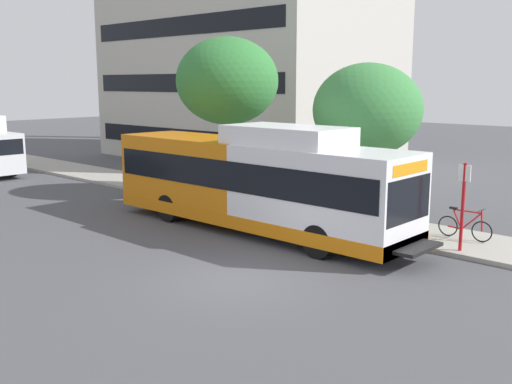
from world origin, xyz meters
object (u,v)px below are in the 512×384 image
(bicycle_parked, at_px, (465,226))
(street_tree_near_stop, at_px, (367,110))
(street_tree_mid_block, at_px, (227,81))
(transit_bus, at_px, (255,182))
(bus_stop_sign_pole, at_px, (463,200))

(bicycle_parked, height_order, street_tree_near_stop, street_tree_near_stop)
(bicycle_parked, bearing_deg, street_tree_near_stop, 82.98)
(bicycle_parked, relative_size, street_tree_near_stop, 0.32)
(street_tree_mid_block, bearing_deg, bicycle_parked, -92.45)
(transit_bus, relative_size, street_tree_mid_block, 1.80)
(street_tree_mid_block, bearing_deg, transit_bus, -126.27)
(transit_bus, height_order, street_tree_mid_block, street_tree_mid_block)
(transit_bus, height_order, street_tree_near_stop, street_tree_near_stop)
(bus_stop_sign_pole, xyz_separation_m, street_tree_mid_block, (1.84, 11.55, 3.42))
(street_tree_near_stop, xyz_separation_m, street_tree_mid_block, (-0.02, 7.07, 1.02))
(transit_bus, xyz_separation_m, street_tree_near_stop, (3.80, -1.92, 2.34))
(transit_bus, distance_m, street_tree_mid_block, 7.22)
(bus_stop_sign_pole, height_order, bicycle_parked, bus_stop_sign_pole)
(bus_stop_sign_pole, xyz_separation_m, bicycle_parked, (1.36, 0.46, -1.09))
(transit_bus, distance_m, bicycle_parked, 6.89)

